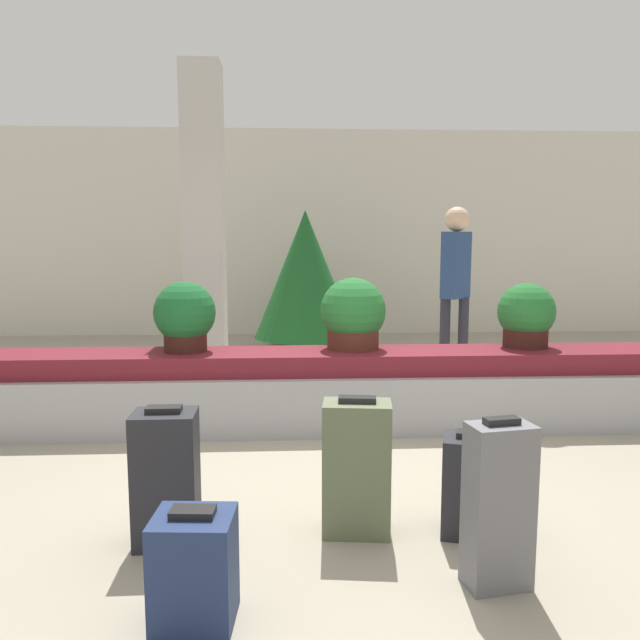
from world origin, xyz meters
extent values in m
plane|color=#9E937F|center=(0.00, 0.00, 0.00)|extent=(18.00, 18.00, 0.00)
cube|color=beige|center=(0.00, 6.45, 1.60)|extent=(18.00, 0.06, 3.20)
cube|color=#9E9EA3|center=(0.00, 1.44, 0.23)|extent=(6.50, 0.71, 0.45)
cube|color=maroon|center=(0.00, 1.44, 0.54)|extent=(6.24, 0.55, 0.17)
cube|color=beige|center=(-1.08, 2.84, 1.60)|extent=(0.39, 0.39, 3.20)
cube|color=navy|center=(-0.63, -1.14, 0.22)|extent=(0.33, 0.30, 0.44)
cube|color=black|center=(-0.63, -1.14, 0.46)|extent=(0.18, 0.11, 0.03)
cube|color=slate|center=(0.65, -0.95, 0.36)|extent=(0.30, 0.22, 0.73)
cube|color=black|center=(0.65, -0.95, 0.74)|extent=(0.16, 0.09, 0.03)
cube|color=#232328|center=(-0.86, -0.48, 0.34)|extent=(0.31, 0.25, 0.67)
cube|color=black|center=(-0.86, -0.48, 0.69)|extent=(0.17, 0.09, 0.03)
cube|color=#232328|center=(0.67, -0.46, 0.26)|extent=(0.33, 0.32, 0.51)
cube|color=black|center=(0.67, -0.46, 0.53)|extent=(0.17, 0.13, 0.03)
cube|color=#5B6647|center=(0.09, -0.42, 0.35)|extent=(0.37, 0.26, 0.69)
cube|color=black|center=(0.09, -0.42, 0.71)|extent=(0.20, 0.10, 0.03)
cylinder|color=#381914|center=(-1.07, 1.49, 0.71)|extent=(0.34, 0.34, 0.18)
sphere|color=#195B28|center=(-1.07, 1.49, 0.93)|extent=(0.49, 0.49, 0.49)
cylinder|color=#4C2319|center=(0.27, 1.54, 0.70)|extent=(0.42, 0.42, 0.17)
sphere|color=#236B2D|center=(0.27, 1.54, 0.93)|extent=(0.53, 0.53, 0.53)
cylinder|color=#381914|center=(1.71, 1.54, 0.70)|extent=(0.36, 0.36, 0.17)
sphere|color=#236B2D|center=(1.71, 1.54, 0.92)|extent=(0.47, 0.47, 0.47)
cylinder|color=#282833|center=(1.42, 3.04, 0.44)|extent=(0.11, 0.11, 0.89)
cylinder|color=#282833|center=(1.62, 3.04, 0.44)|extent=(0.11, 0.11, 0.89)
cube|color=navy|center=(1.52, 3.04, 1.24)|extent=(0.36, 0.35, 0.70)
sphere|color=beige|center=(1.52, 3.04, 1.72)|extent=(0.26, 0.26, 0.26)
cylinder|color=#4C331E|center=(-0.01, 4.95, 0.09)|extent=(0.16, 0.16, 0.18)
cone|color=#195623|center=(-0.01, 4.95, 1.04)|extent=(1.38, 1.38, 1.72)
camera|label=1|loc=(-0.26, -3.47, 1.51)|focal=35.00mm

